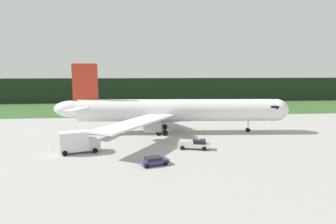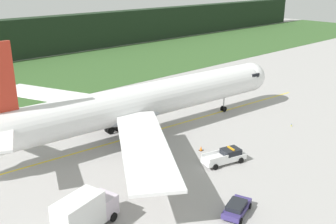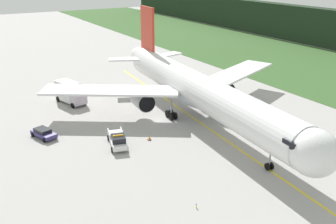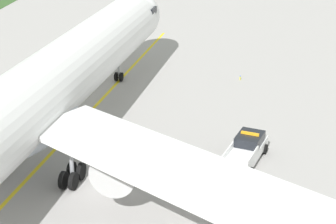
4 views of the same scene
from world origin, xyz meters
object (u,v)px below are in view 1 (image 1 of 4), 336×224
object	(u,v)px
airliner	(173,111)
apron_cone	(192,141)
staff_car	(154,161)
ops_pickup_truck	(195,144)
catering_truck	(78,142)

from	to	relation	value
airliner	apron_cone	world-z (taller)	airliner
staff_car	apron_cone	bearing A→B (deg)	56.54
ops_pickup_truck	catering_truck	bearing A→B (deg)	-179.50
ops_pickup_truck	airliner	bearing A→B (deg)	99.09
airliner	apron_cone	xyz separation A→B (m)	(2.78, -9.87, -4.69)
ops_pickup_truck	apron_cone	size ratio (longest dim) A/B	9.50
airliner	ops_pickup_truck	xyz separation A→B (m)	(2.32, -14.48, -4.09)
airliner	staff_car	bearing A→B (deg)	-103.83
ops_pickup_truck	apron_cone	bearing A→B (deg)	84.26
catering_truck	airliner	bearing A→B (deg)	39.01
airliner	ops_pickup_truck	size ratio (longest dim) A/B	8.99
catering_truck	apron_cone	bearing A→B (deg)	12.92
ops_pickup_truck	staff_car	bearing A→B (deg)	-134.60
airliner	staff_car	xyz separation A→B (m)	(-5.52, -22.43, -4.29)
staff_car	apron_cone	world-z (taller)	staff_car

